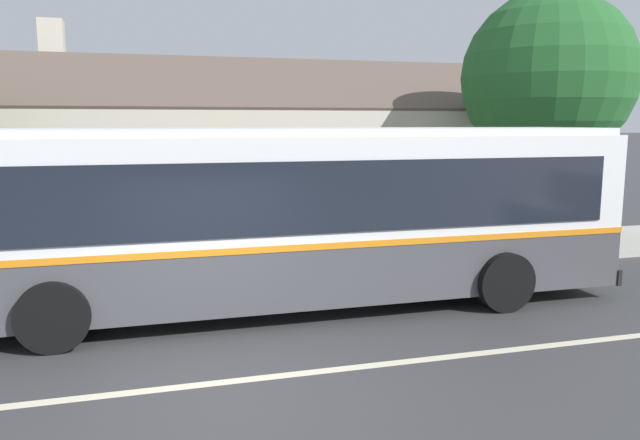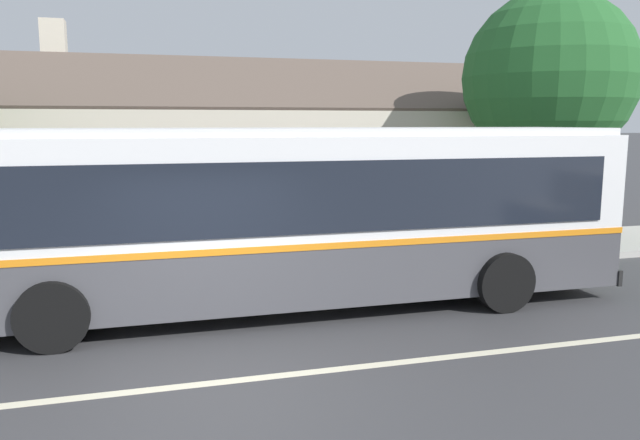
{
  "view_description": "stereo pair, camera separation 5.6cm",
  "coord_description": "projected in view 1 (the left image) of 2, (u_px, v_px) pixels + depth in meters",
  "views": [
    {
      "loc": [
        -0.82,
        -7.21,
        3.12
      ],
      "look_at": [
        2.29,
        3.71,
        1.34
      ],
      "focal_mm": 35.0,
      "sensor_mm": 36.0,
      "label": 1
    },
    {
      "loc": [
        -0.76,
        -7.22,
        3.12
      ],
      "look_at": [
        2.29,
        3.71,
        1.34
      ],
      "focal_mm": 35.0,
      "sensor_mm": 36.0,
      "label": 2
    }
  ],
  "objects": [
    {
      "name": "lane_divider_stripe",
      "position": [
        222.0,
        382.0,
        7.55
      ],
      "size": [
        60.0,
        0.16,
        0.01
      ],
      "primitive_type": "cube",
      "color": "beige",
      "rests_on": "ground"
    },
    {
      "name": "transit_bus",
      "position": [
        272.0,
        213.0,
        10.39
      ],
      "size": [
        12.03,
        2.82,
        3.03
      ],
      "color": "#47474C",
      "rests_on": "ground"
    },
    {
      "name": "street_tree_primary",
      "position": [
        547.0,
        83.0,
        15.8
      ],
      "size": [
        4.3,
        4.3,
        6.39
      ],
      "color": "#4C3828",
      "rests_on": "ground"
    },
    {
      "name": "ground_plane",
      "position": [
        222.0,
        383.0,
        7.55
      ],
      "size": [
        300.0,
        300.0,
        0.0
      ],
      "primitive_type": "plane",
      "color": "#38383A"
    },
    {
      "name": "bus_stop_sign",
      "position": [
        548.0,
        188.0,
        14.23
      ],
      "size": [
        0.36,
        0.07,
        2.4
      ],
      "color": "gray",
      "rests_on": "sidewalk_far"
    },
    {
      "name": "sidewalk_far",
      "position": [
        187.0,
        267.0,
        13.24
      ],
      "size": [
        60.0,
        3.0,
        0.15
      ],
      "primitive_type": "cube",
      "color": "#ADAAA3",
      "rests_on": "ground"
    },
    {
      "name": "community_building",
      "position": [
        244.0,
        163.0,
        20.02
      ],
      "size": [
        21.0,
        8.36,
        6.17
      ],
      "color": "beige",
      "rests_on": "ground"
    }
  ]
}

